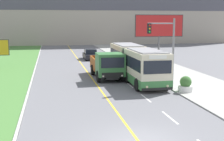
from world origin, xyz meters
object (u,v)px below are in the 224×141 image
city_bus (136,63)px  planter_round_third (153,70)px  traffic_light_mast (166,44)px  planter_round_second (167,76)px  planter_round_near (186,85)px  car_distant (90,54)px  billboard_large (159,27)px  dump_truck (108,66)px

city_bus → planter_round_third: 2.90m
traffic_light_mast → planter_round_second: (0.98, 2.05, -3.02)m
city_bus → planter_round_second: (2.24, -2.17, -0.97)m
city_bus → planter_round_third: (2.22, 1.59, -0.98)m
planter_round_second → planter_round_third: bearing=90.3°
planter_round_near → planter_round_third: planter_round_near is taller
city_bus → car_distant: city_bus is taller
city_bus → car_distant: bearing=98.0°
traffic_light_mast → city_bus: bearing=106.6°
traffic_light_mast → planter_round_near: 3.61m
billboard_large → planter_round_near: (-3.38, -15.60, -4.04)m
planter_round_second → planter_round_third: planter_round_second is taller
city_bus → traffic_light_mast: traffic_light_mast is taller
city_bus → traffic_light_mast: 4.85m
billboard_large → planter_round_third: billboard_large is taller
city_bus → billboard_large: 11.64m
traffic_light_mast → planter_round_near: traffic_light_mast is taller
dump_truck → billboard_large: bearing=48.3°
planter_round_near → traffic_light_mast: bearing=121.5°
billboard_large → planter_round_third: bearing=-113.2°
dump_truck → car_distant: 15.45m
billboard_large → planter_round_near: size_ratio=5.25×
car_distant → planter_round_second: bearing=-76.1°
car_distant → traffic_light_mast: size_ratio=0.76×
car_distant → traffic_light_mast: (3.49, -20.09, 2.91)m
planter_round_second → city_bus: bearing=135.9°
planter_round_second → billboard_large: bearing=73.7°
dump_truck → car_distant: (0.30, 15.43, -0.59)m
billboard_large → traffic_light_mast: bearing=-107.7°
planter_round_near → city_bus: bearing=111.3°
planter_round_second → car_distant: bearing=103.9°
city_bus → planter_round_third: size_ratio=10.68×
planter_round_third → city_bus: bearing=-144.4°
traffic_light_mast → planter_round_third: traffic_light_mast is taller
traffic_light_mast → billboard_large: (4.43, 13.89, 1.03)m
traffic_light_mast → billboard_large: 14.62m
planter_round_third → car_distant: bearing=107.3°
car_distant → city_bus: bearing=-82.0°
dump_truck → planter_round_second: bearing=-28.7°
billboard_large → dump_truck: bearing=-131.7°
dump_truck → planter_round_second: size_ratio=5.82×
traffic_light_mast → planter_round_third: (0.96, 5.81, -3.02)m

